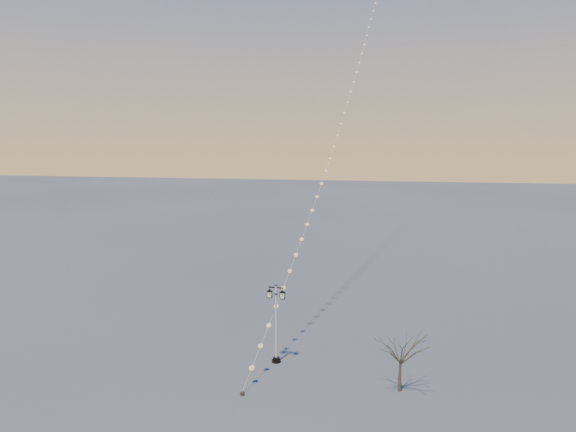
# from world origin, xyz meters

# --- Properties ---
(ground) EXTENTS (300.00, 300.00, 0.00)m
(ground) POSITION_xyz_m (0.00, 0.00, 0.00)
(ground) COLOR #4D4D4E
(ground) RESTS_ON ground
(street_lamp) EXTENTS (1.30, 0.57, 5.15)m
(street_lamp) POSITION_xyz_m (0.41, 3.65, 2.85)
(street_lamp) COLOR black
(street_lamp) RESTS_ON ground
(bare_tree) EXTENTS (2.08, 2.08, 3.45)m
(bare_tree) POSITION_xyz_m (8.12, 1.23, 2.39)
(bare_tree) COLOR #453D29
(bare_tree) RESTS_ON ground
(kite_train) EXTENTS (7.26, 49.46, 37.51)m
(kite_train) POSITION_xyz_m (2.77, 23.51, 18.67)
(kite_train) COLOR #362818
(kite_train) RESTS_ON ground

